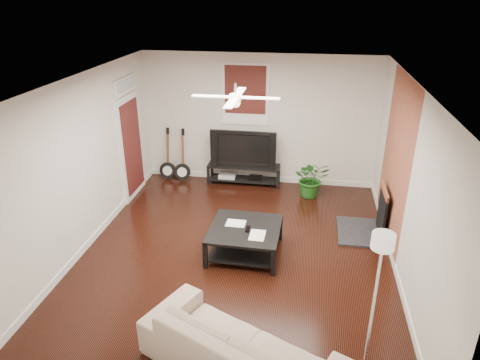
# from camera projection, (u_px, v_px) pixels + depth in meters

# --- Properties ---
(room) EXTENTS (5.01, 6.01, 2.81)m
(room) POSITION_uv_depth(u_px,v_px,m) (236.00, 176.00, 6.61)
(room) COLOR black
(room) RESTS_ON ground
(brick_accent) EXTENTS (0.02, 2.20, 2.80)m
(brick_accent) POSITION_uv_depth(u_px,v_px,m) (396.00, 161.00, 7.16)
(brick_accent) COLOR #AE4F38
(brick_accent) RESTS_ON floor
(fireplace) EXTENTS (0.80, 1.10, 0.92)m
(fireplace) POSITION_uv_depth(u_px,v_px,m) (371.00, 211.00, 7.58)
(fireplace) COLOR black
(fireplace) RESTS_ON floor
(window_back) EXTENTS (1.00, 0.06, 1.30)m
(window_back) POSITION_uv_depth(u_px,v_px,m) (245.00, 95.00, 9.11)
(window_back) COLOR #3D1710
(window_back) RESTS_ON wall_back
(door_left) EXTENTS (0.08, 1.00, 2.50)m
(door_left) POSITION_uv_depth(u_px,v_px,m) (131.00, 137.00, 8.74)
(door_left) COLOR white
(door_left) RESTS_ON wall_left
(tv_stand) EXTENTS (1.58, 0.42, 0.44)m
(tv_stand) POSITION_uv_depth(u_px,v_px,m) (244.00, 174.00, 9.64)
(tv_stand) COLOR black
(tv_stand) RESTS_ON floor
(tv) EXTENTS (1.41, 0.19, 0.81)m
(tv) POSITION_uv_depth(u_px,v_px,m) (244.00, 147.00, 9.41)
(tv) COLOR black
(tv) RESTS_ON tv_stand
(coffee_table) EXTENTS (1.15, 1.15, 0.47)m
(coffee_table) POSITION_uv_depth(u_px,v_px,m) (245.00, 240.00, 7.12)
(coffee_table) COLOR black
(coffee_table) RESTS_ON floor
(sofa) EXTENTS (2.50, 1.81, 0.68)m
(sofa) POSITION_uv_depth(u_px,v_px,m) (241.00, 349.00, 4.85)
(sofa) COLOR tan
(sofa) RESTS_ON floor
(floor_lamp) EXTENTS (0.42, 0.42, 1.90)m
(floor_lamp) POSITION_uv_depth(u_px,v_px,m) (372.00, 313.00, 4.50)
(floor_lamp) COLOR white
(floor_lamp) RESTS_ON floor
(potted_plant) EXTENTS (0.80, 0.72, 0.79)m
(potted_plant) POSITION_uv_depth(u_px,v_px,m) (312.00, 178.00, 8.99)
(potted_plant) COLOR #1E5C1A
(potted_plant) RESTS_ON floor
(guitar_left) EXTENTS (0.38, 0.27, 1.18)m
(guitar_left) POSITION_uv_depth(u_px,v_px,m) (167.00, 155.00, 9.72)
(guitar_left) COLOR black
(guitar_left) RESTS_ON floor
(guitar_right) EXTENTS (0.40, 0.31, 1.18)m
(guitar_right) POSITION_uv_depth(u_px,v_px,m) (181.00, 156.00, 9.64)
(guitar_right) COLOR black
(guitar_right) RESTS_ON floor
(ceiling_fan) EXTENTS (1.24, 1.24, 0.32)m
(ceiling_fan) POSITION_uv_depth(u_px,v_px,m) (235.00, 97.00, 6.12)
(ceiling_fan) COLOR white
(ceiling_fan) RESTS_ON ceiling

